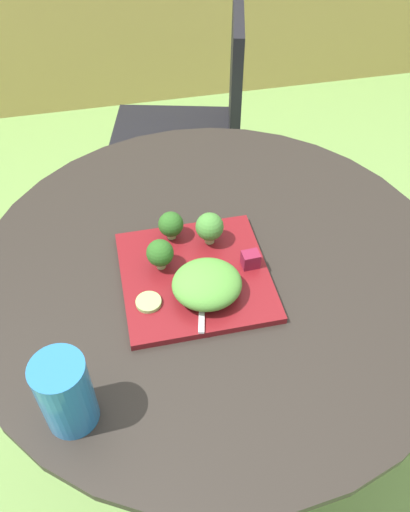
{
  "coord_description": "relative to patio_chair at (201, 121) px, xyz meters",
  "views": [
    {
      "loc": [
        -0.16,
        -0.66,
        1.5
      ],
      "look_at": [
        -0.02,
        -0.01,
        0.79
      ],
      "focal_mm": 37.18,
      "sensor_mm": 36.0,
      "label": 1
    }
  ],
  "objects": [
    {
      "name": "salad_plate",
      "position": [
        -0.19,
        -0.87,
        0.23
      ],
      "size": [
        0.27,
        0.27,
        0.01
      ],
      "primitive_type": "cube",
      "color": "maroon",
      "rests_on": "patio_table"
    },
    {
      "name": "cucumber_slice_0",
      "position": [
        -0.28,
        -0.92,
        0.24
      ],
      "size": [
        0.05,
        0.05,
        0.01
      ],
      "primitive_type": "cylinder",
      "color": "#8EB766",
      "rests_on": "salad_plate"
    },
    {
      "name": "fork",
      "position": [
        -0.19,
        -0.91,
        0.24
      ],
      "size": [
        0.05,
        0.15,
        0.0
      ],
      "color": "silver",
      "rests_on": "salad_plate"
    },
    {
      "name": "broccoli_floret_2",
      "position": [
        -0.14,
        -0.79,
        0.28
      ],
      "size": [
        0.05,
        0.05,
        0.07
      ],
      "color": "#99B770",
      "rests_on": "salad_plate"
    },
    {
      "name": "drinking_glass",
      "position": [
        -0.42,
        -1.1,
        0.29
      ],
      "size": [
        0.08,
        0.08,
        0.14
      ],
      "color": "#236BA8",
      "rests_on": "patio_table"
    },
    {
      "name": "ground_plane",
      "position": [
        -0.15,
        -0.84,
        -0.53
      ],
      "size": [
        12.0,
        12.0,
        0.0
      ],
      "primitive_type": "plane",
      "color": "#70994C"
    },
    {
      "name": "patio_chair",
      "position": [
        0.0,
        0.0,
        0.0
      ],
      "size": [
        0.53,
        0.53,
        0.9
      ],
      "color": "black",
      "rests_on": "ground_plane"
    },
    {
      "name": "broccoli_floret_0",
      "position": [
        -0.22,
        -0.76,
        0.27
      ],
      "size": [
        0.05,
        0.05,
        0.06
      ],
      "color": "#99B770",
      "rests_on": "salad_plate"
    },
    {
      "name": "beet_chunk_0",
      "position": [
        -0.09,
        -0.87,
        0.26
      ],
      "size": [
        0.03,
        0.03,
        0.03
      ],
      "primitive_type": "cube",
      "rotation": [
        0.0,
        0.0,
        3.19
      ],
      "color": "maroon",
      "rests_on": "salad_plate"
    },
    {
      "name": "patio_table",
      "position": [
        -0.15,
        -0.84,
        -0.04
      ],
      "size": [
        0.92,
        0.92,
        0.75
      ],
      "color": "#28231E",
      "rests_on": "ground_plane"
    },
    {
      "name": "lettuce_mound",
      "position": [
        -0.18,
        -0.92,
        0.27
      ],
      "size": [
        0.12,
        0.11,
        0.05
      ],
      "primitive_type": "ellipsoid",
      "color": "#519338",
      "rests_on": "salad_plate"
    },
    {
      "name": "broccoli_floret_1",
      "position": [
        -0.25,
        -0.84,
        0.28
      ],
      "size": [
        0.05,
        0.05,
        0.06
      ],
      "color": "#99B770",
      "rests_on": "salad_plate"
    }
  ]
}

